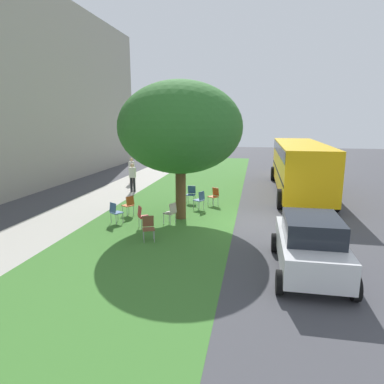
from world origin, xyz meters
The scene contains 16 objects.
ground centered at (0.00, 0.00, 0.00)m, with size 80.00×80.00×0.00m, color #424247.
grass_verge centered at (0.00, 3.20, 0.00)m, with size 48.00×6.00×0.01m, color #3D752D.
sidewalk_strip centered at (0.00, 7.60, 0.00)m, with size 48.00×2.80×0.01m, color #ADA89E.
street_tree centered at (0.15, 2.56, 3.87)m, with size 5.13×5.13×5.77m.
chair_0 centered at (-0.73, 2.78, 0.52)m, with size 0.55×0.55×0.88m.
chair_1 centered at (2.96, 2.64, 0.52)m, with size 0.43×0.43×0.88m.
chair_2 centered at (-1.45, 3.76, 0.52)m, with size 0.58×0.58×0.88m.
chair_3 centered at (-2.80, 3.08, 0.52)m, with size 0.54×0.54×0.88m.
chair_4 centered at (-1.08, 5.05, 0.52)m, with size 0.58×0.57×0.88m.
chair_5 centered at (2.70, 1.43, 0.52)m, with size 0.58×0.58×0.88m.
chair_6 centered at (0.16, 4.94, 0.52)m, with size 0.57×0.57×0.88m.
chair_7 centered at (1.74, 1.99, 0.52)m, with size 0.56×0.57×0.88m.
parked_car centered at (-4.46, -2.11, 0.84)m, with size 3.70×1.92×1.65m.
school_bus centered at (6.59, -3.02, 1.76)m, with size 10.40×2.80×2.88m.
pedestrian_0 centered at (5.01, 6.54, 0.93)m, with size 0.22×0.36×1.69m.
pedestrian_1 centered at (7.75, 7.62, 0.93)m, with size 0.23×0.37×1.69m.
Camera 1 is at (-13.82, -0.55, 4.21)m, focal length 32.01 mm.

